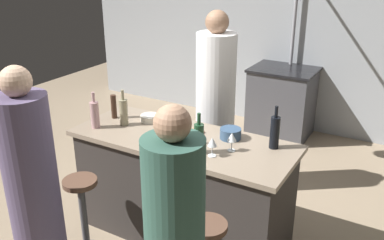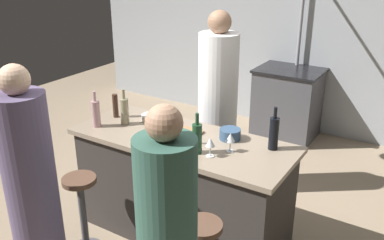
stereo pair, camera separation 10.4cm
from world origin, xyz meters
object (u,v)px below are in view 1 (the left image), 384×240
(guest_left, at_px, (34,193))
(pepper_mill, at_px, (114,107))
(wine_bottle_amber, at_px, (168,131))
(mixing_bowl_blue, at_px, (230,134))
(wine_bottle_dark, at_px, (275,132))
(cutting_board, at_px, (181,132))
(stove_range, at_px, (281,102))
(wine_bottle_rose, at_px, (95,114))
(wine_glass_by_chef, at_px, (212,143))
(bar_stool_left, at_px, (83,214))
(chef, at_px, (215,111))
(wine_glass_near_right_guest, at_px, (232,138))
(wine_bottle_green, at_px, (199,138))
(mixing_bowl_ceramic, at_px, (150,118))
(wine_bottle_white, at_px, (124,112))

(guest_left, height_order, pepper_mill, guest_left)
(wine_bottle_amber, xyz_separation_m, mixing_bowl_blue, (0.36, 0.34, -0.07))
(pepper_mill, xyz_separation_m, wine_bottle_dark, (1.42, 0.13, 0.03))
(cutting_board, bearing_deg, stove_range, 88.57)
(wine_bottle_rose, bearing_deg, wine_glass_by_chef, 1.08)
(bar_stool_left, distance_m, wine_bottle_dark, 1.60)
(chef, xyz_separation_m, cutting_board, (0.08, -0.76, 0.08))
(pepper_mill, bearing_deg, wine_glass_near_right_guest, -3.88)
(cutting_board, xyz_separation_m, wine_bottle_green, (0.30, -0.23, 0.11))
(chef, distance_m, wine_glass_by_chef, 1.12)
(guest_left, distance_m, pepper_mill, 1.11)
(wine_bottle_dark, distance_m, wine_glass_by_chef, 0.49)
(wine_glass_by_chef, xyz_separation_m, mixing_bowl_ceramic, (-0.77, 0.32, -0.08))
(mixing_bowl_blue, relative_size, mixing_bowl_ceramic, 1.02)
(chef, bearing_deg, wine_bottle_white, -116.73)
(wine_bottle_amber, distance_m, wine_bottle_rose, 0.71)
(stove_range, bearing_deg, wine_bottle_amber, -90.56)
(wine_bottle_green, bearing_deg, cutting_board, 142.02)
(chef, bearing_deg, stove_range, 85.11)
(guest_left, relative_size, wine_bottle_white, 5.32)
(wine_bottle_rose, height_order, wine_bottle_dark, wine_bottle_dark)
(guest_left, height_order, wine_bottle_white, guest_left)
(wine_bottle_amber, relative_size, mixing_bowl_ceramic, 1.80)
(wine_bottle_dark, bearing_deg, wine_bottle_amber, -153.54)
(wine_bottle_amber, height_order, wine_bottle_green, wine_bottle_green)
(wine_glass_near_right_guest, relative_size, wine_glass_by_chef, 1.00)
(wine_bottle_green, bearing_deg, stove_range, 95.21)
(chef, relative_size, wine_bottle_white, 5.78)
(guest_left, relative_size, cutting_board, 5.13)
(wine_bottle_white, height_order, wine_bottle_green, same)
(chef, xyz_separation_m, wine_bottle_amber, (0.11, -1.00, 0.18))
(wine_bottle_white, height_order, wine_glass_near_right_guest, wine_bottle_white)
(cutting_board, height_order, mixing_bowl_blue, mixing_bowl_blue)
(stove_range, xyz_separation_m, wine_bottle_dark, (0.68, -2.26, 0.58))
(mixing_bowl_blue, bearing_deg, wine_bottle_rose, -161.12)
(guest_left, distance_m, wine_bottle_rose, 0.88)
(guest_left, height_order, mixing_bowl_ceramic, guest_left)
(stove_range, distance_m, pepper_mill, 2.56)
(wine_bottle_amber, height_order, mixing_bowl_ceramic, wine_bottle_amber)
(guest_left, xyz_separation_m, mixing_bowl_blue, (0.89, 1.19, 0.18))
(wine_bottle_white, bearing_deg, wine_glass_near_right_guest, 0.10)
(chef, relative_size, bar_stool_left, 2.62)
(stove_range, distance_m, guest_left, 3.52)
(chef, height_order, wine_bottle_amber, chef)
(wine_bottle_white, height_order, mixing_bowl_blue, wine_bottle_white)
(cutting_board, distance_m, wine_bottle_rose, 0.73)
(wine_bottle_rose, bearing_deg, stove_range, 74.42)
(cutting_board, relative_size, wine_glass_near_right_guest, 2.19)
(chef, height_order, wine_bottle_dark, chef)
(stove_range, bearing_deg, wine_bottle_white, -102.94)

